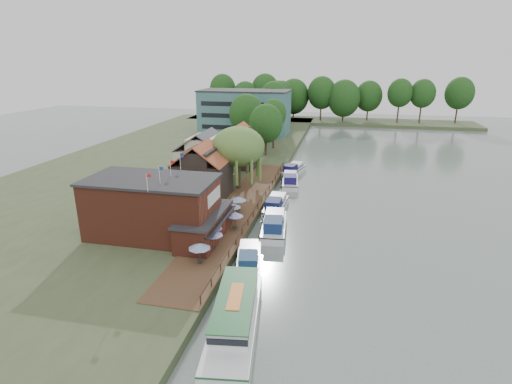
# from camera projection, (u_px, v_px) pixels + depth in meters

# --- Properties ---
(ground) EXTENTS (260.00, 260.00, 0.00)m
(ground) POSITION_uv_depth(u_px,v_px,m) (284.00, 251.00, 47.48)
(ground) COLOR #56645F
(ground) RESTS_ON ground
(land_bank) EXTENTS (50.00, 140.00, 1.00)m
(land_bank) POSITION_uv_depth(u_px,v_px,m) (170.00, 162.00, 85.83)
(land_bank) COLOR #384728
(land_bank) RESTS_ON ground
(quay_deck) EXTENTS (6.00, 50.00, 0.10)m
(quay_deck) POSITION_uv_depth(u_px,v_px,m) (240.00, 208.00, 58.03)
(quay_deck) COLOR #47301E
(quay_deck) RESTS_ON land_bank
(quay_rail) EXTENTS (0.20, 49.00, 1.00)m
(quay_rail) POSITION_uv_depth(u_px,v_px,m) (258.00, 205.00, 57.80)
(quay_rail) COLOR black
(quay_rail) RESTS_ON land_bank
(pub) EXTENTS (20.00, 11.00, 7.30)m
(pub) POSITION_uv_depth(u_px,v_px,m) (168.00, 208.00, 47.92)
(pub) COLOR maroon
(pub) RESTS_ON land_bank
(hotel_block) EXTENTS (25.40, 12.40, 12.30)m
(hotel_block) POSITION_uv_depth(u_px,v_px,m) (245.00, 112.00, 114.48)
(hotel_block) COLOR #38666B
(hotel_block) RESTS_ON land_bank
(cottage_a) EXTENTS (8.60, 7.60, 8.50)m
(cottage_a) POSITION_uv_depth(u_px,v_px,m) (202.00, 170.00, 61.82)
(cottage_a) COLOR black
(cottage_a) RESTS_ON land_bank
(cottage_b) EXTENTS (9.60, 8.60, 8.50)m
(cottage_b) POSITION_uv_depth(u_px,v_px,m) (205.00, 155.00, 71.69)
(cottage_b) COLOR beige
(cottage_b) RESTS_ON land_bank
(cottage_c) EXTENTS (7.60, 7.60, 8.50)m
(cottage_c) POSITION_uv_depth(u_px,v_px,m) (239.00, 146.00, 79.21)
(cottage_c) COLOR black
(cottage_c) RESTS_ON land_bank
(willow) EXTENTS (8.60, 8.60, 10.43)m
(willow) POSITION_uv_depth(u_px,v_px,m) (238.00, 158.00, 65.22)
(willow) COLOR #476B2D
(willow) RESTS_ON land_bank
(umbrella_0) EXTENTS (2.37, 2.37, 2.38)m
(umbrella_0) POSITION_uv_depth(u_px,v_px,m) (200.00, 254.00, 41.80)
(umbrella_0) COLOR navy
(umbrella_0) RESTS_ON quay_deck
(umbrella_1) EXTENTS (2.42, 2.42, 2.38)m
(umbrella_1) POSITION_uv_depth(u_px,v_px,m) (213.00, 240.00, 44.87)
(umbrella_1) COLOR navy
(umbrella_1) RESTS_ON quay_deck
(umbrella_2) EXTENTS (1.98, 1.98, 2.38)m
(umbrella_2) POSITION_uv_depth(u_px,v_px,m) (214.00, 234.00, 46.61)
(umbrella_2) COLOR navy
(umbrella_2) RESTS_ON quay_deck
(umbrella_3) EXTENTS (2.12, 2.12, 2.38)m
(umbrella_3) POSITION_uv_depth(u_px,v_px,m) (235.00, 221.00, 50.22)
(umbrella_3) COLOR navy
(umbrella_3) RESTS_ON quay_deck
(umbrella_4) EXTENTS (1.98, 1.98, 2.38)m
(umbrella_4) POSITION_uv_depth(u_px,v_px,m) (234.00, 212.00, 53.19)
(umbrella_4) COLOR navy
(umbrella_4) RESTS_ON quay_deck
(umbrella_5) EXTENTS (2.36, 2.36, 2.38)m
(umbrella_5) POSITION_uv_depth(u_px,v_px,m) (238.00, 205.00, 55.81)
(umbrella_5) COLOR navy
(umbrella_5) RESTS_ON quay_deck
(cruiser_0) EXTENTS (4.68, 9.51, 2.18)m
(cruiser_0) POSITION_uv_depth(u_px,v_px,m) (249.00, 256.00, 43.78)
(cruiser_0) COLOR white
(cruiser_0) RESTS_ON ground
(cruiser_1) EXTENTS (4.56, 10.76, 2.55)m
(cruiser_1) POSITION_uv_depth(u_px,v_px,m) (274.00, 222.00, 52.35)
(cruiser_1) COLOR silver
(cruiser_1) RESTS_ON ground
(cruiser_2) EXTENTS (3.22, 9.64, 2.32)m
(cruiser_2) POSITION_uv_depth(u_px,v_px,m) (276.00, 203.00, 59.77)
(cruiser_2) COLOR silver
(cruiser_2) RESTS_ON ground
(cruiser_3) EXTENTS (4.34, 9.99, 2.33)m
(cruiser_3) POSITION_uv_depth(u_px,v_px,m) (290.00, 179.00, 71.66)
(cruiser_3) COLOR silver
(cruiser_3) RESTS_ON ground
(cruiser_4) EXTENTS (4.98, 9.76, 2.24)m
(cruiser_4) POSITION_uv_depth(u_px,v_px,m) (293.00, 168.00, 78.73)
(cruiser_4) COLOR silver
(cruiser_4) RESTS_ON ground
(tour_boat) EXTENTS (5.68, 14.03, 2.98)m
(tour_boat) POSITION_uv_depth(u_px,v_px,m) (235.00, 315.00, 33.08)
(tour_boat) COLOR silver
(tour_boat) RESTS_ON ground
(swan) EXTENTS (0.44, 0.44, 0.44)m
(swan) POSITION_uv_depth(u_px,v_px,m) (217.00, 302.00, 37.06)
(swan) COLOR white
(swan) RESTS_ON ground
(bank_tree_0) EXTENTS (7.47, 7.47, 11.43)m
(bank_tree_0) POSITION_uv_depth(u_px,v_px,m) (266.00, 130.00, 88.11)
(bank_tree_0) COLOR #143811
(bank_tree_0) RESTS_ON land_bank
(bank_tree_1) EXTENTS (6.06, 6.06, 11.81)m
(bank_tree_1) POSITION_uv_depth(u_px,v_px,m) (273.00, 124.00, 95.04)
(bank_tree_1) COLOR #143811
(bank_tree_1) RESTS_ON land_bank
(bank_tree_2) EXTENTS (8.95, 8.95, 12.21)m
(bank_tree_2) POSITION_uv_depth(u_px,v_px,m) (247.00, 118.00, 103.48)
(bank_tree_2) COLOR #143811
(bank_tree_2) RESTS_ON land_bank
(bank_tree_3) EXTENTS (8.21, 8.21, 14.30)m
(bank_tree_3) POSITION_uv_depth(u_px,v_px,m) (273.00, 105.00, 121.61)
(bank_tree_3) COLOR #143811
(bank_tree_3) RESTS_ON land_bank
(bank_tree_4) EXTENTS (7.37, 7.37, 14.22)m
(bank_tree_4) POSITION_uv_depth(u_px,v_px,m) (277.00, 104.00, 126.10)
(bank_tree_4) COLOR #143811
(bank_tree_4) RESTS_ON land_bank
(bank_tree_5) EXTENTS (6.95, 6.95, 13.72)m
(bank_tree_5) POSITION_uv_depth(u_px,v_px,m) (282.00, 101.00, 135.11)
(bank_tree_5) COLOR #143811
(bank_tree_5) RESTS_ON land_bank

